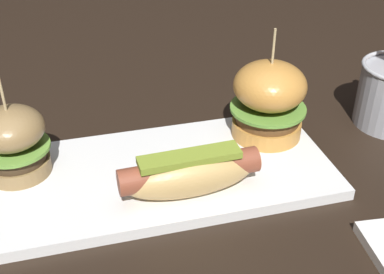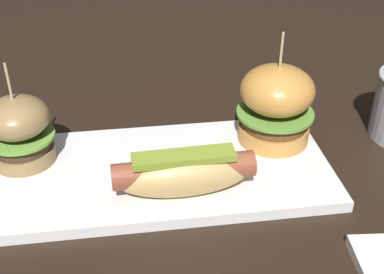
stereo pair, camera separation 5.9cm
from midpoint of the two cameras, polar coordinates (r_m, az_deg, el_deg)
ground_plane at (r=0.62m, az=-6.55°, el=-4.87°), size 3.00×3.00×0.00m
platter_main at (r=0.61m, az=-6.59°, el=-4.35°), size 0.42×0.19×0.01m
hot_dog at (r=0.55m, az=-3.33°, el=-4.24°), size 0.16×0.06×0.05m
slider_left at (r=0.62m, az=-22.35°, el=-0.54°), size 0.08×0.08×0.13m
slider_right at (r=0.65m, az=6.19°, el=4.20°), size 0.10×0.10×0.15m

